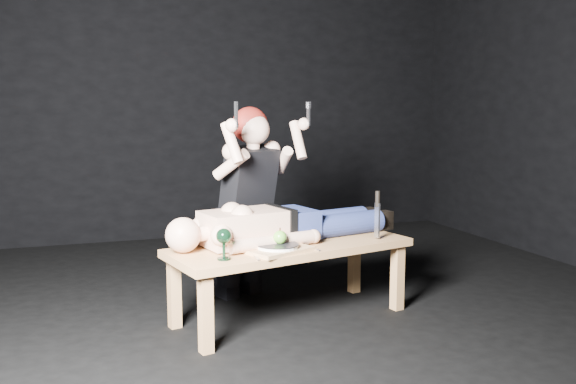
% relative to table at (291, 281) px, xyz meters
% --- Properties ---
extents(ground, '(5.00, 5.00, 0.00)m').
position_rel_table_xyz_m(ground, '(0.04, 0.05, -0.23)').
color(ground, black).
rests_on(ground, ground).
extents(back_wall, '(5.00, 0.00, 5.00)m').
position_rel_table_xyz_m(back_wall, '(0.04, 2.55, 1.27)').
color(back_wall, black).
rests_on(back_wall, ground).
extents(table, '(1.51, 0.84, 0.45)m').
position_rel_table_xyz_m(table, '(0.00, 0.00, 0.00)').
color(table, '#A67945').
rests_on(table, ground).
extents(lying_man, '(1.40, 0.70, 0.25)m').
position_rel_table_xyz_m(lying_man, '(0.01, 0.12, 0.35)').
color(lying_man, tan).
rests_on(lying_man, table).
extents(kneeling_woman, '(0.92, 0.97, 1.29)m').
position_rel_table_xyz_m(kneeling_woman, '(-0.16, 0.51, 0.42)').
color(kneeling_woman, black).
rests_on(kneeling_woman, ground).
extents(serving_tray, '(0.42, 0.37, 0.02)m').
position_rel_table_xyz_m(serving_tray, '(-0.13, -0.16, 0.24)').
color(serving_tray, tan).
rests_on(serving_tray, table).
extents(plate, '(0.31, 0.31, 0.02)m').
position_rel_table_xyz_m(plate, '(-0.13, -0.16, 0.26)').
color(plate, white).
rests_on(plate, serving_tray).
extents(apple, '(0.08, 0.08, 0.08)m').
position_rel_table_xyz_m(apple, '(-0.12, -0.15, 0.30)').
color(apple, '#3A8B1B').
rests_on(apple, plate).
extents(goblet, '(0.10, 0.10, 0.17)m').
position_rel_table_xyz_m(goblet, '(-0.46, -0.25, 0.31)').
color(goblet, black).
rests_on(goblet, table).
extents(fork_flat, '(0.02, 0.15, 0.01)m').
position_rel_table_xyz_m(fork_flat, '(-0.29, -0.26, 0.23)').
color(fork_flat, '#B2B2B7').
rests_on(fork_flat, table).
extents(knife_flat, '(0.03, 0.15, 0.01)m').
position_rel_table_xyz_m(knife_flat, '(0.08, -0.16, 0.23)').
color(knife_flat, '#B2B2B7').
rests_on(knife_flat, table).
extents(spoon_flat, '(0.12, 0.11, 0.01)m').
position_rel_table_xyz_m(spoon_flat, '(0.03, -0.09, 0.23)').
color(spoon_flat, '#B2B2B7').
rests_on(spoon_flat, table).
extents(carving_knife, '(0.05, 0.05, 0.30)m').
position_rel_table_xyz_m(carving_knife, '(0.54, -0.05, 0.37)').
color(carving_knife, '#B2B2B7').
rests_on(carving_knife, table).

